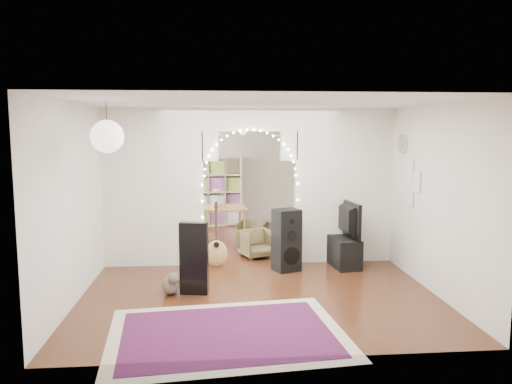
{
  "coord_description": "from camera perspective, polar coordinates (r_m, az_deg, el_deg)",
  "views": [
    {
      "loc": [
        -0.63,
        -8.57,
        2.34
      ],
      "look_at": [
        0.13,
        0.3,
        1.21
      ],
      "focal_mm": 35.0,
      "sensor_mm": 36.0,
      "label": 1
    }
  ],
  "objects": [
    {
      "name": "bookcase",
      "position": [
        12.16,
        -5.47,
        0.07
      ],
      "size": [
        1.68,
        0.72,
        1.67
      ],
      "primitive_type": "cube",
      "rotation": [
        0.0,
        0.0,
        0.19
      ],
      "color": "beige",
      "rests_on": "floor"
    },
    {
      "name": "wall_left",
      "position": [
        8.83,
        -17.12,
        0.45
      ],
      "size": [
        0.02,
        7.5,
        2.7
      ],
      "primitive_type": "cube",
      "color": "silver",
      "rests_on": "floor"
    },
    {
      "name": "wall_back",
      "position": [
        12.38,
        -1.99,
        2.61
      ],
      "size": [
        5.0,
        0.02,
        2.7
      ],
      "primitive_type": "cube",
      "color": "silver",
      "rests_on": "floor"
    },
    {
      "name": "acoustic_guitar",
      "position": [
        8.54,
        -4.55,
        -5.82
      ],
      "size": [
        0.39,
        0.15,
        0.96
      ],
      "rotation": [
        0.0,
        0.0,
        -0.05
      ],
      "color": "#B88549",
      "rests_on": "floor"
    },
    {
      "name": "ceiling_fan",
      "position": [
        10.59,
        -1.52,
        7.53
      ],
      "size": [
        1.1,
        1.1,
        0.3
      ],
      "primitive_type": null,
      "color": "gold",
      "rests_on": "ceiling"
    },
    {
      "name": "tabby_cat",
      "position": [
        7.31,
        -9.67,
        -10.27
      ],
      "size": [
        0.35,
        0.58,
        0.38
      ],
      "rotation": [
        0.0,
        0.0,
        0.31
      ],
      "color": "brown",
      "rests_on": "floor"
    },
    {
      "name": "floor_speaker",
      "position": [
        8.3,
        3.51,
        -5.52
      ],
      "size": [
        0.5,
        0.47,
        1.03
      ],
      "rotation": [
        0.0,
        0.0,
        0.37
      ],
      "color": "black",
      "rests_on": "floor"
    },
    {
      "name": "flower_vase",
      "position": [
        10.23,
        -4.5,
        -1.19
      ],
      "size": [
        0.2,
        0.2,
        0.19
      ],
      "primitive_type": "imported",
      "rotation": [
        0.0,
        0.0,
        0.09
      ],
      "color": "silver",
      "rests_on": "dining_table"
    },
    {
      "name": "dining_chair_left",
      "position": [
        10.02,
        -0.44,
        -4.81
      ],
      "size": [
        0.69,
        0.7,
        0.5
      ],
      "primitive_type": "imported",
      "rotation": [
        0.0,
        0.0,
        -0.33
      ],
      "color": "brown",
      "rests_on": "floor"
    },
    {
      "name": "media_console",
      "position": [
        8.83,
        9.73,
        -6.59
      ],
      "size": [
        0.49,
        1.03,
        0.5
      ],
      "primitive_type": "cube",
      "rotation": [
        0.0,
        0.0,
        0.09
      ],
      "color": "black",
      "rests_on": "floor"
    },
    {
      "name": "floor",
      "position": [
        8.91,
        -0.7,
        -8.03
      ],
      "size": [
        7.5,
        7.5,
        0.0
      ],
      "primitive_type": "plane",
      "color": "black",
      "rests_on": "ground"
    },
    {
      "name": "dining_chair_right",
      "position": [
        9.19,
        0.1,
        -5.92
      ],
      "size": [
        0.69,
        0.7,
        0.5
      ],
      "primitive_type": "imported",
      "rotation": [
        0.0,
        0.0,
        0.35
      ],
      "color": "brown",
      "rests_on": "floor"
    },
    {
      "name": "picture_frames",
      "position": [
        8.23,
        17.32,
        1.02
      ],
      "size": [
        0.02,
        0.5,
        0.7
      ],
      "primitive_type": null,
      "color": "white",
      "rests_on": "wall_right"
    },
    {
      "name": "wall_right",
      "position": [
        9.18,
        15.05,
        0.77
      ],
      "size": [
        0.02,
        7.5,
        2.7
      ],
      "primitive_type": "cube",
      "color": "silver",
      "rests_on": "floor"
    },
    {
      "name": "guitar_case",
      "position": [
        7.18,
        -7.1,
        -7.53
      ],
      "size": [
        0.41,
        0.2,
        1.04
      ],
      "primitive_type": "cube",
      "rotation": [
        0.0,
        0.0,
        -0.17
      ],
      "color": "black",
      "rests_on": "floor"
    },
    {
      "name": "divider_wall",
      "position": [
        8.64,
        -0.71,
        1.13
      ],
      "size": [
        5.0,
        0.2,
        2.7
      ],
      "color": "silver",
      "rests_on": "floor"
    },
    {
      "name": "window",
      "position": [
        10.57,
        -14.95,
        2.4
      ],
      "size": [
        0.04,
        1.2,
        1.4
      ],
      "primitive_type": "cube",
      "color": "white",
      "rests_on": "wall_left"
    },
    {
      "name": "dining_table",
      "position": [
        10.26,
        -4.5,
        -2.12
      ],
      "size": [
        1.27,
        0.91,
        0.76
      ],
      "rotation": [
        0.0,
        0.0,
        0.09
      ],
      "color": "brown",
      "rests_on": "floor"
    },
    {
      "name": "wall_front",
      "position": [
        4.96,
        2.48,
        -4.31
      ],
      "size": [
        5.0,
        0.02,
        2.7
      ],
      "primitive_type": "cube",
      "color": "silver",
      "rests_on": "floor"
    },
    {
      "name": "ceiling",
      "position": [
        8.6,
        -0.72,
        9.6
      ],
      "size": [
        5.0,
        7.5,
        0.02
      ],
      "primitive_type": "cube",
      "color": "white",
      "rests_on": "wall_back"
    },
    {
      "name": "tv",
      "position": [
        8.71,
        9.81,
        -3.02
      ],
      "size": [
        0.24,
        1.08,
        0.62
      ],
      "primitive_type": "imported",
      "rotation": [
        0.0,
        0.0,
        1.66
      ],
      "color": "black",
      "rests_on": "media_console"
    },
    {
      "name": "fairy_lights",
      "position": [
        8.5,
        -0.65,
        1.87
      ],
      "size": [
        1.64,
        0.04,
        1.6
      ],
      "primitive_type": null,
      "color": "#FFEABF",
      "rests_on": "divider_wall"
    },
    {
      "name": "wall_clock",
      "position": [
        8.56,
        16.46,
        5.31
      ],
      "size": [
        0.03,
        0.31,
        0.31
      ],
      "primitive_type": "cylinder",
      "rotation": [
        0.0,
        1.57,
        0.0
      ],
      "color": "white",
      "rests_on": "wall_right"
    },
    {
      "name": "paper_lantern",
      "position": [
        6.3,
        -16.65,
        6.09
      ],
      "size": [
        0.4,
        0.4,
        0.4
      ],
      "primitive_type": "sphere",
      "color": "white",
      "rests_on": "ceiling"
    },
    {
      "name": "area_rug",
      "position": [
        5.95,
        -3.31,
        -15.87
      ],
      "size": [
        2.86,
        2.25,
        0.02
      ],
      "primitive_type": "cube",
      "rotation": [
        0.0,
        0.0,
        0.1
      ],
      "color": "maroon",
      "rests_on": "floor"
    }
  ]
}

